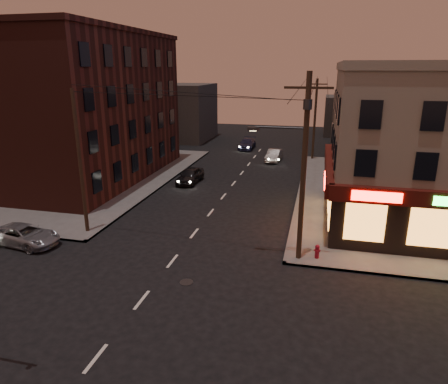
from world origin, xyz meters
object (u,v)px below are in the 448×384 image
(sedan_mid, at_px, (274,155))
(sedan_far, at_px, (247,144))
(fire_hydrant, at_px, (317,251))
(sedan_near, at_px, (190,175))
(suv_cross, at_px, (25,235))

(sedan_mid, bearing_deg, sedan_far, 128.94)
(fire_hydrant, bearing_deg, sedan_mid, 102.28)
(sedan_far, xyz_separation_m, fire_hydrant, (9.59, -30.63, -0.08))
(fire_hydrant, bearing_deg, sedan_far, 107.38)
(sedan_near, relative_size, sedan_far, 0.90)
(sedan_mid, distance_m, sedan_far, 7.75)
(suv_cross, xyz_separation_m, fire_hydrant, (17.23, 2.03, -0.02))
(sedan_mid, height_order, fire_hydrant, sedan_mid)
(sedan_mid, bearing_deg, sedan_near, -115.90)
(sedan_near, xyz_separation_m, sedan_far, (2.20, 17.31, -0.04))
(sedan_far, bearing_deg, sedan_near, -97.56)
(sedan_mid, relative_size, fire_hydrant, 5.02)
(sedan_far, height_order, fire_hydrant, sedan_far)
(suv_cross, bearing_deg, sedan_near, -11.91)
(suv_cross, relative_size, fire_hydrant, 5.46)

